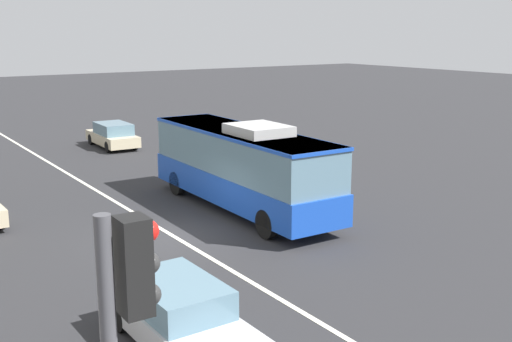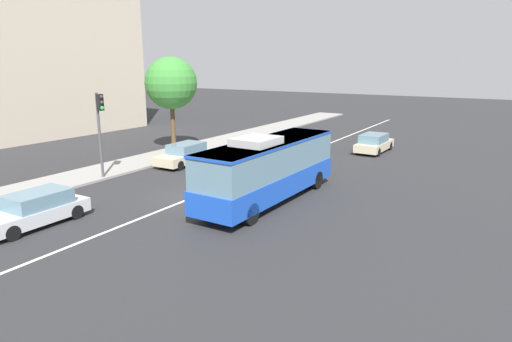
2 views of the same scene
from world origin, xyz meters
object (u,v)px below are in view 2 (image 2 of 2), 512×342
(sedan_beige, at_px, (374,143))
(street_tree_kerbside_left, at_px, (171,83))
(sedan_beige_ahead, at_px, (185,154))
(traffic_light_mid_block, at_px, (100,121))
(sedan_silver, at_px, (35,209))
(transit_bus, at_px, (269,167))

(sedan_beige, height_order, street_tree_kerbside_left, street_tree_kerbside_left)
(sedan_beige, height_order, sedan_beige_ahead, same)
(sedan_beige, relative_size, traffic_light_mid_block, 0.87)
(sedan_beige_ahead, distance_m, sedan_silver, 12.77)
(sedan_beige, distance_m, street_tree_kerbside_left, 16.57)
(transit_bus, bearing_deg, sedan_silver, 141.28)
(sedan_silver, bearing_deg, traffic_light_mid_block, -152.06)
(traffic_light_mid_block, bearing_deg, transit_bus, 9.25)
(sedan_beige, bearing_deg, sedan_beige_ahead, 139.79)
(transit_bus, bearing_deg, sedan_beige_ahead, 65.92)
(sedan_beige, xyz_separation_m, traffic_light_mid_block, (-16.80, 11.43, 2.84))
(sedan_beige, distance_m, sedan_beige_ahead, 14.86)
(sedan_beige_ahead, distance_m, street_tree_kerbside_left, 6.95)
(transit_bus, xyz_separation_m, sedan_silver, (-8.28, 6.91, -1.09))
(transit_bus, distance_m, sedan_beige_ahead, 10.13)
(transit_bus, xyz_separation_m, street_tree_kerbside_left, (7.63, 13.12, 3.51))
(sedan_beige_ahead, bearing_deg, transit_bus, 63.67)
(transit_bus, xyz_separation_m, traffic_light_mid_block, (-1.42, 10.64, 1.75))
(sedan_silver, relative_size, traffic_light_mid_block, 0.87)
(transit_bus, height_order, sedan_silver, transit_bus)
(sedan_beige, bearing_deg, sedan_silver, 163.54)
(transit_bus, height_order, traffic_light_mid_block, traffic_light_mid_block)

